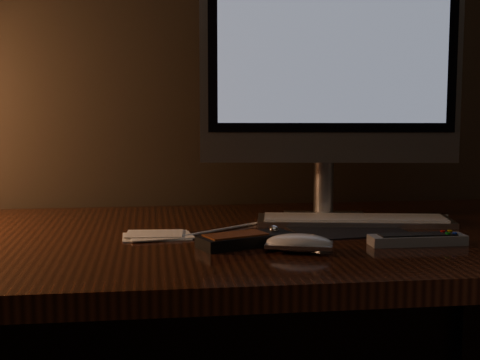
{
  "coord_description": "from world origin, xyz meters",
  "views": [
    {
      "loc": [
        -0.07,
        0.59,
        1.0
      ],
      "look_at": [
        0.09,
        1.73,
        0.87
      ],
      "focal_mm": 50.0,
      "sensor_mm": 36.0,
      "label": 1
    }
  ],
  "objects": [
    {
      "name": "desk",
      "position": [
        0.0,
        1.93,
        0.62
      ],
      "size": [
        1.6,
        0.75,
        0.75
      ],
      "color": "#3B190D",
      "rests_on": "ground"
    },
    {
      "name": "monitor",
      "position": [
        0.31,
        1.97,
        1.09
      ],
      "size": [
        0.55,
        0.18,
        0.57
      ],
      "rotation": [
        0.0,
        0.0,
        -0.15
      ],
      "color": "silver",
      "rests_on": "desk"
    },
    {
      "name": "keyboard",
      "position": [
        0.36,
        1.93,
        0.76
      ],
      "size": [
        0.42,
        0.19,
        0.02
      ],
      "primitive_type": "cube",
      "rotation": [
        0.0,
        0.0,
        -0.19
      ],
      "color": "silver",
      "rests_on": "desk"
    },
    {
      "name": "mousepad",
      "position": [
        0.32,
        1.86,
        0.75
      ],
      "size": [
        0.24,
        0.2,
        0.0
      ],
      "primitive_type": "cube",
      "rotation": [
        0.0,
        0.0,
        0.13
      ],
      "color": "black",
      "rests_on": "desk"
    },
    {
      "name": "mouse",
      "position": [
        0.18,
        1.68,
        0.76
      ],
      "size": [
        0.13,
        0.09,
        0.02
      ],
      "primitive_type": "ellipsoid",
      "rotation": [
        0.0,
        0.0,
        -0.29
      ],
      "color": "white",
      "rests_on": "desk"
    },
    {
      "name": "media_remote",
      "position": [
        0.1,
        1.74,
        0.76
      ],
      "size": [
        0.18,
        0.12,
        0.03
      ],
      "rotation": [
        0.0,
        0.0,
        0.37
      ],
      "color": "black",
      "rests_on": "desk"
    },
    {
      "name": "tv_remote",
      "position": [
        0.41,
        1.71,
        0.76
      ],
      "size": [
        0.17,
        0.04,
        0.02
      ],
      "rotation": [
        0.0,
        0.0,
        -0.0
      ],
      "color": "gray",
      "rests_on": "desk"
    },
    {
      "name": "papers",
      "position": [
        -0.06,
        1.84,
        0.75
      ],
      "size": [
        0.13,
        0.09,
        0.01
      ],
      "primitive_type": "cube",
      "rotation": [
        0.0,
        0.0,
        0.03
      ],
      "color": "white",
      "rests_on": "desk"
    },
    {
      "name": "cable",
      "position": [
        0.28,
        1.92,
        0.75
      ],
      "size": [
        0.58,
        0.27,
        0.01
      ],
      "primitive_type": "cylinder",
      "rotation": [
        0.0,
        1.57,
        0.43
      ],
      "color": "white",
      "rests_on": "desk"
    }
  ]
}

